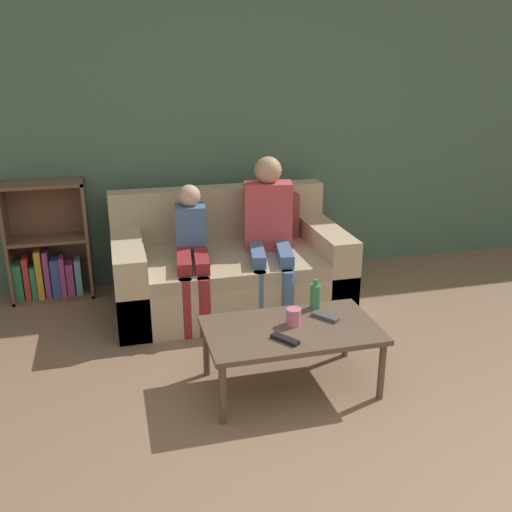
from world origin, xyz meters
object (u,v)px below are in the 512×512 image
person_adult (269,223)px  cup_near (294,317)px  person_child (192,246)px  tv_remote_1 (325,317)px  bottle (315,296)px  coffee_table (291,333)px  couch (229,268)px  bookshelf (48,254)px  tv_remote_0 (285,339)px

person_adult → cup_near: 1.17m
person_child → tv_remote_1: size_ratio=5.77×
bottle → tv_remote_1: bearing=-87.7°
cup_near → bottle: bearing=42.5°
coffee_table → couch: bearing=94.0°
coffee_table → person_child: person_child is taller
coffee_table → tv_remote_1: size_ratio=5.98×
coffee_table → bookshelf: bearing=129.6°
bookshelf → bottle: (1.67, -1.53, 0.11)m
person_adult → tv_remote_0: (-0.28, -1.32, -0.26)m
cup_near → tv_remote_1: (0.20, 0.03, -0.04)m
coffee_table → tv_remote_1: 0.24m
couch → person_child: (-0.31, -0.15, 0.25)m
person_adult → bottle: bearing=-77.9°
bookshelf → tv_remote_0: (1.36, -1.89, 0.04)m
bookshelf → bottle: bearing=-42.6°
tv_remote_1 → bookshelf: bearing=97.9°
person_child → cup_near: bearing=-62.4°
coffee_table → person_child: bearing=109.4°
couch → coffee_table: size_ratio=1.75×
coffee_table → bottle: bottle is taller
couch → bottle: size_ratio=9.18×
bookshelf → tv_remote_1: bearing=-45.3°
tv_remote_1 → bottle: size_ratio=0.88×
couch → tv_remote_1: couch is taller
bookshelf → person_adult: bearing=-19.3°
couch → bookshelf: bearing=160.7°
coffee_table → person_child: size_ratio=1.04×
coffee_table → tv_remote_1: tv_remote_1 is taller
bottle → tv_remote_0: bearing=-130.2°
couch → bottle: bearing=-73.7°
cup_near → bookshelf: bearing=130.6°
cup_near → tv_remote_1: bearing=7.5°
person_adult → person_child: (-0.59, -0.05, -0.12)m
person_adult → couch: bearing=171.8°
person_adult → tv_remote_0: person_adult is taller
person_child → tv_remote_0: person_child is taller
tv_remote_0 → bottle: size_ratio=0.89×
cup_near → coffee_table: bearing=-124.0°
cup_near → tv_remote_1: 0.21m
tv_remote_1 → tv_remote_0: bearing=176.6°
couch → coffee_table: couch is taller
coffee_table → tv_remote_0: tv_remote_0 is taller
coffee_table → cup_near: size_ratio=9.97×
person_adult → cup_near: (-0.17, -1.14, -0.22)m
tv_remote_0 → tv_remote_1: same height
cup_near → tv_remote_0: 0.21m
bottle → couch: bearing=106.3°
person_child → couch: bearing=33.3°
coffee_table → tv_remote_0: size_ratio=5.90×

